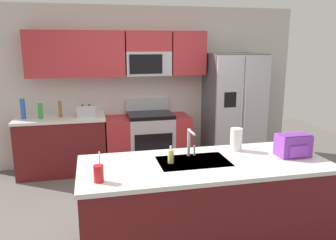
# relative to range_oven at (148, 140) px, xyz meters

# --- Properties ---
(ground_plane) EXTENTS (9.00, 9.00, 0.00)m
(ground_plane) POSITION_rel_range_oven_xyz_m (0.03, -1.80, -0.44)
(ground_plane) COLOR #66605B
(ground_plane) RESTS_ON ground
(kitchen_wall_unit) EXTENTS (5.20, 0.43, 2.60)m
(kitchen_wall_unit) POSITION_rel_range_oven_xyz_m (-0.12, 0.28, 1.03)
(kitchen_wall_unit) COLOR beige
(kitchen_wall_unit) RESTS_ON ground
(back_counter) EXTENTS (1.35, 0.63, 0.90)m
(back_counter) POSITION_rel_range_oven_xyz_m (-1.36, -0.00, 0.01)
(back_counter) COLOR maroon
(back_counter) RESTS_ON ground
(range_oven) EXTENTS (1.36, 0.61, 1.10)m
(range_oven) POSITION_rel_range_oven_xyz_m (0.00, 0.00, 0.00)
(range_oven) COLOR #B7BABF
(range_oven) RESTS_ON ground
(refrigerator) EXTENTS (0.90, 0.76, 1.85)m
(refrigerator) POSITION_rel_range_oven_xyz_m (1.46, -0.07, 0.48)
(refrigerator) COLOR #4C4F54
(refrigerator) RESTS_ON ground
(island_counter) EXTENTS (2.39, 0.96, 0.90)m
(island_counter) POSITION_rel_range_oven_xyz_m (0.15, -2.41, 0.01)
(island_counter) COLOR maroon
(island_counter) RESTS_ON ground
(toaster) EXTENTS (0.28, 0.16, 0.18)m
(toaster) POSITION_rel_range_oven_xyz_m (-0.97, -0.05, 0.55)
(toaster) COLOR #B7BABF
(toaster) RESTS_ON back_counter
(pepper_mill) EXTENTS (0.05, 0.05, 0.25)m
(pepper_mill) POSITION_rel_range_oven_xyz_m (-1.35, -0.00, 0.58)
(pepper_mill) COLOR brown
(pepper_mill) RESTS_ON back_counter
(bottle_blue) EXTENTS (0.07, 0.07, 0.30)m
(bottle_blue) POSITION_rel_range_oven_xyz_m (-1.89, 0.02, 0.61)
(bottle_blue) COLOR blue
(bottle_blue) RESTS_ON back_counter
(bottle_green) EXTENTS (0.07, 0.07, 0.23)m
(bottle_green) POSITION_rel_range_oven_xyz_m (-1.63, -0.04, 0.57)
(bottle_green) COLOR green
(bottle_green) RESTS_ON back_counter
(sink_faucet) EXTENTS (0.08, 0.21, 0.28)m
(sink_faucet) POSITION_rel_range_oven_xyz_m (0.06, -2.22, 0.62)
(sink_faucet) COLOR #B7BABF
(sink_faucet) RESTS_ON island_counter
(drink_cup_red) EXTENTS (0.08, 0.08, 0.26)m
(drink_cup_red) POSITION_rel_range_oven_xyz_m (-0.85, -2.67, 0.53)
(drink_cup_red) COLOR red
(drink_cup_red) RESTS_ON island_counter
(soap_dispenser) EXTENTS (0.06, 0.06, 0.17)m
(soap_dispenser) POSITION_rel_range_oven_xyz_m (-0.18, -2.36, 0.53)
(soap_dispenser) COLOR #D8CC66
(soap_dispenser) RESTS_ON island_counter
(paper_towel_roll) EXTENTS (0.12, 0.12, 0.24)m
(paper_towel_roll) POSITION_rel_range_oven_xyz_m (0.59, -2.14, 0.58)
(paper_towel_roll) COLOR white
(paper_towel_roll) RESTS_ON island_counter
(backpack) EXTENTS (0.32, 0.22, 0.23)m
(backpack) POSITION_rel_range_oven_xyz_m (1.07, -2.44, 0.57)
(backpack) COLOR purple
(backpack) RESTS_ON island_counter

